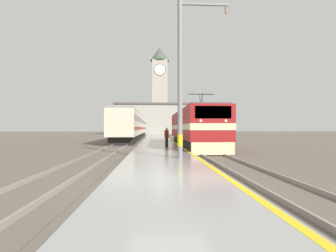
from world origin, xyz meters
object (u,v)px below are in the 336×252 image
(person_on_platform, at_px, (167,137))
(clock_tower, at_px, (160,87))
(locomotive_train, at_px, (193,128))
(catenary_mast, at_px, (182,73))
(passenger_train, at_px, (134,126))

(person_on_platform, relative_size, clock_tower, 0.06)
(locomotive_train, relative_size, clock_tower, 0.60)
(catenary_mast, height_order, person_on_platform, catenary_mast)
(catenary_mast, xyz_separation_m, person_on_platform, (-0.40, 7.71, -3.55))
(locomotive_train, xyz_separation_m, catenary_mast, (-2.29, -11.24, 2.83))
(catenary_mast, bearing_deg, person_on_platform, 92.97)
(passenger_train, distance_m, person_on_platform, 24.68)
(locomotive_train, distance_m, passenger_train, 21.91)
(locomotive_train, bearing_deg, catenary_mast, -101.53)
(catenary_mast, xyz_separation_m, clock_tower, (0.49, 71.76, 10.41))
(person_on_platform, bearing_deg, catenary_mast, -87.03)
(passenger_train, height_order, clock_tower, clock_tower)
(catenary_mast, bearing_deg, clock_tower, 89.61)
(passenger_train, height_order, person_on_platform, passenger_train)
(locomotive_train, xyz_separation_m, person_on_platform, (-2.69, -3.54, -0.72))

